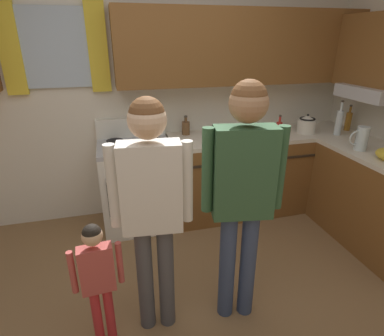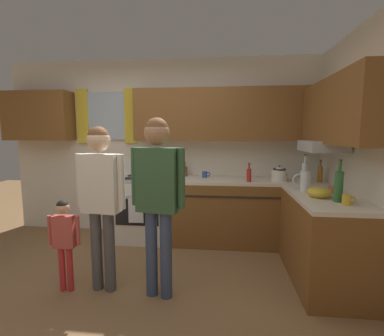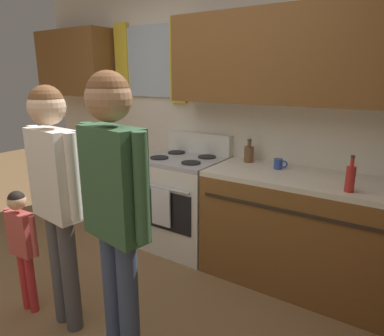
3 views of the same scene
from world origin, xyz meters
name	(u,v)px [view 3 (image 3 of 3)]	position (x,y,z in m)	size (l,w,h in m)	color
back_wall_unit	(223,92)	(0.08, 1.81, 1.50)	(4.60, 0.42, 2.60)	silver
kitchen_counter_run	(376,274)	(1.52, 1.19, 0.45)	(2.10, 1.86, 0.90)	brown
stove_oven	(184,201)	(-0.18, 1.54, 0.47)	(0.71, 0.67, 1.10)	silver
bottle_squat_brown	(249,153)	(0.40, 1.73, 0.98)	(0.08, 0.08, 0.21)	brown
bottle_sauce_red	(350,178)	(1.29, 1.34, 0.99)	(0.06, 0.06, 0.25)	red
mug_cobalt_blue	(279,164)	(0.70, 1.64, 0.94)	(0.11, 0.07, 0.08)	#2D479E
adult_holding_child	(55,184)	(-0.19, 0.19, 1.00)	(0.49, 0.22, 1.59)	#4C4C51
adult_in_plaid	(114,195)	(0.37, 0.15, 1.05)	(0.51, 0.23, 1.67)	#38476B
small_child	(22,238)	(-0.54, 0.13, 0.56)	(0.31, 0.12, 0.90)	red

